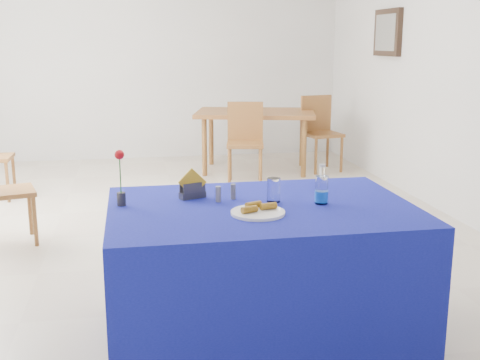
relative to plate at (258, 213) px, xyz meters
The scene contains 16 objects.
floor 2.27m from the plate, 94.97° to the left, with size 7.00×7.00×0.00m, color beige.
room_shell 2.35m from the plate, 94.97° to the left, with size 7.00×7.00×7.00m.
picture_frame 4.47m from the plate, 58.52° to the left, with size 0.06×0.64×0.52m, color black.
picture_art 4.46m from the plate, 58.80° to the left, with size 0.02×0.52×0.40m, color #998C66.
plate is the anchor object (origin of this frame).
drinking_glass 0.26m from the plate, 58.71° to the left, with size 0.07×0.07×0.13m, color white.
salt_shaker 0.32m from the plate, 120.90° to the left, with size 0.03×0.03×0.09m, color slate.
pepper_shaker 0.32m from the plate, 103.19° to the left, with size 0.03×0.03×0.09m, color slate.
blue_table 0.42m from the plate, 71.48° to the left, with size 1.60×1.10×0.76m.
water_bottle 0.40m from the plate, 19.86° to the left, with size 0.07×0.07×0.21m.
napkin_holder 0.47m from the plate, 127.74° to the left, with size 0.16×0.11×0.17m.
rose_vase 0.75m from the plate, 156.80° to the left, with size 0.05×0.05×0.30m.
oak_table 4.59m from the plate, 78.39° to the left, with size 1.64×1.26×0.76m.
chair_bg_left 3.98m from the plate, 80.11° to the left, with size 0.48×0.48×0.92m.
chair_bg_right 4.76m from the plate, 68.56° to the left, with size 0.49×0.49×0.94m.
banana_pieces 0.03m from the plate, 85.91° to the left, with size 0.20×0.14×0.03m.
Camera 1 is at (-0.42, -4.96, 1.60)m, focal length 45.00 mm.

